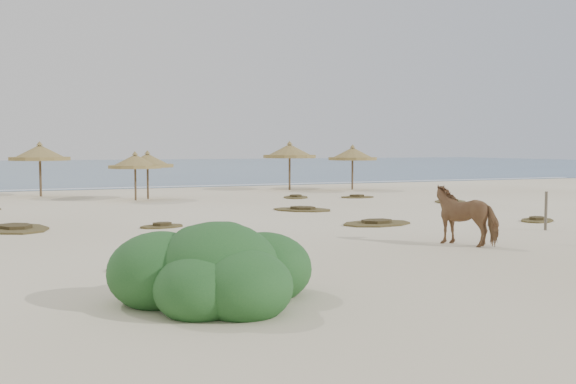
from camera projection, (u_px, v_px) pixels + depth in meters
name	position (u px, v px, depth m)	size (l,w,h in m)	color
ground	(355.00, 236.00, 19.40)	(160.00, 160.00, 0.00)	beige
ocean	(96.00, 167.00, 88.58)	(200.00, 100.00, 0.01)	navy
foam_line	(172.00, 187.00, 43.38)	(70.00, 0.60, 0.01)	white
palapa_1	(40.00, 154.00, 34.78)	(3.30, 3.30, 3.02)	brown
palapa_2	(135.00, 162.00, 32.23)	(3.18, 3.18, 2.49)	brown
palapa_3	(148.00, 161.00, 33.10)	(3.30, 3.30, 2.53)	brown
palapa_4	(290.00, 152.00, 40.09)	(4.15, 4.15, 3.09)	brown
palapa_5	(353.00, 154.00, 40.50)	(3.89, 3.89, 2.87)	brown
horse	(466.00, 215.00, 17.68)	(0.88, 1.92, 1.62)	olive
fence_post_near	(546.00, 211.00, 20.70)	(0.09, 0.09, 1.26)	#6C6351
bush	(217.00, 272.00, 11.02)	(3.64, 3.21, 1.63)	#2B5E28
scrub_1	(15.00, 228.00, 20.90)	(2.72, 3.46, 0.16)	brown
scrub_2	(162.00, 226.00, 21.51)	(1.65, 1.24, 0.16)	brown
scrub_3	(302.00, 209.00, 27.25)	(3.02, 2.94, 0.16)	brown
scrub_4	(537.00, 220.00, 23.28)	(1.97, 1.78, 0.16)	brown
scrub_5	(451.00, 201.00, 31.24)	(2.58, 2.75, 0.16)	brown
scrub_7	(296.00, 197.00, 34.06)	(2.00, 2.37, 0.16)	brown
scrub_9	(377.00, 223.00, 22.32)	(2.79, 1.97, 0.16)	brown
scrub_10	(357.00, 197.00, 34.15)	(1.97, 1.41, 0.16)	brown
scrub_11	(155.00, 267.00, 14.09)	(2.30, 1.73, 0.16)	brown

